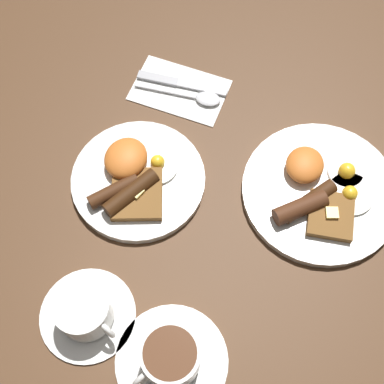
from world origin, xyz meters
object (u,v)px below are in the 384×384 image
Objects in this scene: knife at (177,82)px; spoon at (199,97)px; breakfast_plate_near at (136,178)px; teacup_far at (170,358)px; breakfast_plate_far at (320,191)px; teacup_near at (85,311)px.

spoon is (0.02, 0.05, 0.00)m from knife.
teacup_far is at bearing 34.19° from breakfast_plate_near.
breakfast_plate_near is at bearing -72.53° from breakfast_plate_far.
spoon is at bearing 169.71° from breakfast_plate_near.
teacup_near is at bearing -39.20° from breakfast_plate_far.
teacup_far is (0.35, -0.13, 0.02)m from breakfast_plate_far.
teacup_near is at bearing -92.11° from knife.
breakfast_plate_near is at bearing -108.34° from spoon.
spoon is at bearing -112.26° from breakfast_plate_far.
teacup_near is (0.33, -0.27, 0.02)m from breakfast_plate_far.
teacup_near is 0.89× the size of spoon.
breakfast_plate_near reaches higher than breakfast_plate_far.
breakfast_plate_far is 1.79× the size of teacup_near.
teacup_far reaches higher than spoon.
teacup_far is at bearing -81.42° from spoon.
breakfast_plate_near is 1.39× the size of spoon.
teacup_far is 1.02× the size of spoon.
knife is at bearing -111.61° from breakfast_plate_far.
teacup_far is (0.02, 0.15, 0.00)m from teacup_near.
spoon is at bearing 178.80° from teacup_near.
knife is 0.05m from spoon.
breakfast_plate_near is 1.32× the size of knife.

